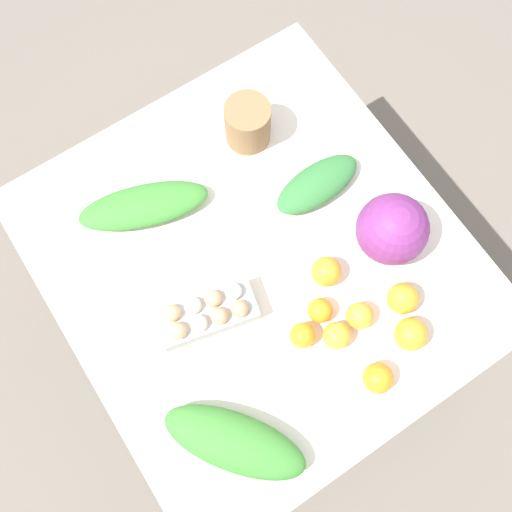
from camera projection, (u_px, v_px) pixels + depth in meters
The scene contains 16 objects.
ground_plane at pixel (256, 315), 2.22m from camera, with size 8.00×8.00×0.00m, color #70665B.
dining_table at pixel (256, 269), 1.61m from camera, with size 1.12×1.04×0.74m.
cabbage_purple at pixel (392, 229), 1.44m from camera, with size 0.19×0.19×0.19m, color #7A2D75.
egg_carton at pixel (207, 313), 1.43m from camera, with size 0.16×0.27×0.09m.
paper_bag at pixel (248, 123), 1.56m from camera, with size 0.13×0.13×0.14m, color olive.
greens_bunch_scallion at pixel (144, 206), 1.52m from camera, with size 0.35×0.12×0.06m, color #3D8433.
greens_bunch_dandelion at pixel (317, 184), 1.54m from camera, with size 0.26×0.11×0.06m, color #337538.
greens_bunch_kale at pixel (234, 442), 1.33m from camera, with size 0.35×0.13×0.09m, color #3D8433.
orange_0 at pixel (337, 336), 1.42m from camera, with size 0.07×0.07×0.07m, color #F9A833.
orange_1 at pixel (403, 298), 1.44m from camera, with size 0.08×0.08×0.08m, color orange.
orange_2 at pixel (360, 316), 1.43m from camera, with size 0.07×0.07×0.07m, color #F9A833.
orange_3 at pixel (326, 271), 1.46m from camera, with size 0.08×0.08×0.08m, color orange.
orange_4 at pixel (320, 310), 1.44m from camera, with size 0.06×0.06×0.06m, color orange.
orange_5 at pixel (378, 378), 1.38m from camera, with size 0.08×0.08×0.08m, color orange.
orange_6 at pixel (303, 335), 1.42m from camera, with size 0.07×0.07×0.07m, color orange.
orange_7 at pixel (411, 334), 1.41m from camera, with size 0.08×0.08×0.08m, color orange.
Camera 1 is at (-0.37, 0.25, 2.19)m, focal length 40.00 mm.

